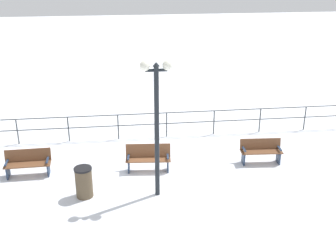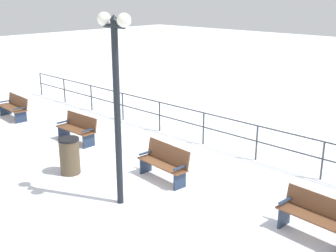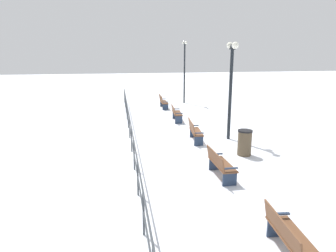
{
  "view_description": "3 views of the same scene",
  "coord_description": "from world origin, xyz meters",
  "px_view_note": "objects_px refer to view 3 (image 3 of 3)",
  "views": [
    {
      "loc": [
        13.23,
        -0.91,
        7.15
      ],
      "look_at": [
        -1.4,
        0.88,
        1.05
      ],
      "focal_mm": 45.05,
      "sensor_mm": 36.0,
      "label": 1
    },
    {
      "loc": [
        7.44,
        7.23,
        4.74
      ],
      "look_at": [
        -1.54,
        -1.36,
        0.82
      ],
      "focal_mm": 45.59,
      "sensor_mm": 36.0,
      "label": 2
    },
    {
      "loc": [
        -3.27,
        -13.36,
        4.09
      ],
      "look_at": [
        -1.31,
        -0.93,
        0.99
      ],
      "focal_mm": 33.98,
      "sensor_mm": 36.0,
      "label": 3
    }
  ],
  "objects_px": {
    "bench_nearest": "(289,237)",
    "bench_second": "(220,164)",
    "bench_fourth": "(176,113)",
    "trash_bin": "(245,143)",
    "bench_third": "(195,131)",
    "lamppost_far": "(185,63)",
    "bench_fifth": "(163,101)",
    "lamppost_middle": "(231,74)"
  },
  "relations": [
    {
      "from": "bench_second",
      "to": "trash_bin",
      "type": "height_order",
      "value": "trash_bin"
    },
    {
      "from": "bench_third",
      "to": "lamppost_far",
      "type": "height_order",
      "value": "lamppost_far"
    },
    {
      "from": "bench_nearest",
      "to": "bench_second",
      "type": "xyz_separation_m",
      "value": [
        -0.09,
        4.11,
        0.01
      ]
    },
    {
      "from": "bench_fifth",
      "to": "lamppost_middle",
      "type": "distance_m",
      "value": 8.66
    },
    {
      "from": "bench_third",
      "to": "bench_fourth",
      "type": "height_order",
      "value": "bench_third"
    },
    {
      "from": "bench_nearest",
      "to": "bench_third",
      "type": "bearing_deg",
      "value": 93.78
    },
    {
      "from": "bench_nearest",
      "to": "lamppost_far",
      "type": "bearing_deg",
      "value": 88.91
    },
    {
      "from": "bench_fifth",
      "to": "trash_bin",
      "type": "xyz_separation_m",
      "value": [
        1.75,
        -10.36,
        0.03
      ]
    },
    {
      "from": "bench_fourth",
      "to": "trash_bin",
      "type": "height_order",
      "value": "trash_bin"
    },
    {
      "from": "bench_nearest",
      "to": "trash_bin",
      "type": "height_order",
      "value": "trash_bin"
    },
    {
      "from": "bench_fifth",
      "to": "bench_fourth",
      "type": "bearing_deg",
      "value": -87.15
    },
    {
      "from": "bench_nearest",
      "to": "bench_second",
      "type": "bearing_deg",
      "value": 95.51
    },
    {
      "from": "bench_nearest",
      "to": "trash_bin",
      "type": "relative_size",
      "value": 1.66
    },
    {
      "from": "bench_nearest",
      "to": "bench_third",
      "type": "distance_m",
      "value": 8.24
    },
    {
      "from": "bench_third",
      "to": "bench_fourth",
      "type": "relative_size",
      "value": 1.05
    },
    {
      "from": "bench_second",
      "to": "lamppost_far",
      "type": "xyz_separation_m",
      "value": [
        1.81,
        14.32,
        2.54
      ]
    },
    {
      "from": "bench_second",
      "to": "lamppost_far",
      "type": "relative_size",
      "value": 0.34
    },
    {
      "from": "bench_nearest",
      "to": "lamppost_middle",
      "type": "distance_m",
      "value": 8.93
    },
    {
      "from": "lamppost_middle",
      "to": "trash_bin",
      "type": "relative_size",
      "value": 4.32
    },
    {
      "from": "bench_second",
      "to": "bench_third",
      "type": "distance_m",
      "value": 4.13
    },
    {
      "from": "bench_second",
      "to": "bench_third",
      "type": "bearing_deg",
      "value": 86.36
    },
    {
      "from": "bench_nearest",
      "to": "lamppost_far",
      "type": "xyz_separation_m",
      "value": [
        1.71,
        18.43,
        2.55
      ]
    },
    {
      "from": "bench_second",
      "to": "bench_fourth",
      "type": "distance_m",
      "value": 8.25
    },
    {
      "from": "bench_fourth",
      "to": "bench_fifth",
      "type": "relative_size",
      "value": 0.99
    },
    {
      "from": "bench_fourth",
      "to": "lamppost_middle",
      "type": "relative_size",
      "value": 0.35
    },
    {
      "from": "bench_nearest",
      "to": "bench_fourth",
      "type": "height_order",
      "value": "same"
    },
    {
      "from": "bench_fourth",
      "to": "lamppost_middle",
      "type": "distance_m",
      "value": 4.98
    },
    {
      "from": "bench_second",
      "to": "bench_fifth",
      "type": "xyz_separation_m",
      "value": [
        -0.11,
        12.36,
        0.01
      ]
    },
    {
      "from": "bench_nearest",
      "to": "bench_second",
      "type": "height_order",
      "value": "bench_second"
    },
    {
      "from": "bench_nearest",
      "to": "bench_third",
      "type": "xyz_separation_m",
      "value": [
        0.06,
        8.24,
        0.04
      ]
    },
    {
      "from": "bench_fifth",
      "to": "lamppost_middle",
      "type": "relative_size",
      "value": 0.35
    },
    {
      "from": "bench_fifth",
      "to": "lamppost_middle",
      "type": "height_order",
      "value": "lamppost_middle"
    },
    {
      "from": "bench_fourth",
      "to": "bench_fifth",
      "type": "bearing_deg",
      "value": 96.22
    },
    {
      "from": "bench_third",
      "to": "bench_second",
      "type": "bearing_deg",
      "value": -87.34
    },
    {
      "from": "lamppost_middle",
      "to": "trash_bin",
      "type": "bearing_deg",
      "value": -94.05
    },
    {
      "from": "bench_third",
      "to": "lamppost_middle",
      "type": "relative_size",
      "value": 0.37
    },
    {
      "from": "bench_third",
      "to": "bench_nearest",
      "type": "bearing_deg",
      "value": -85.62
    },
    {
      "from": "lamppost_middle",
      "to": "bench_fifth",
      "type": "bearing_deg",
      "value": 103.35
    },
    {
      "from": "bench_fourth",
      "to": "trash_bin",
      "type": "bearing_deg",
      "value": -72.13
    },
    {
      "from": "bench_fourth",
      "to": "trash_bin",
      "type": "distance_m",
      "value": 6.44
    },
    {
      "from": "lamppost_far",
      "to": "trash_bin",
      "type": "distance_m",
      "value": 12.57
    },
    {
      "from": "bench_fourth",
      "to": "trash_bin",
      "type": "xyz_separation_m",
      "value": [
        1.57,
        -6.25,
        0.03
      ]
    }
  ]
}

